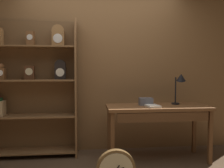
# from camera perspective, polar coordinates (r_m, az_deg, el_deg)

# --- Properties ---
(back_wood_panel) EXTENTS (4.80, 0.05, 2.60)m
(back_wood_panel) POSITION_cam_1_polar(r_m,az_deg,el_deg) (3.70, -2.67, 3.84)
(back_wood_panel) COLOR brown
(back_wood_panel) RESTS_ON ground
(bookshelf) EXTENTS (1.34, 0.33, 2.01)m
(bookshelf) POSITION_cam_1_polar(r_m,az_deg,el_deg) (3.62, -19.30, -0.54)
(bookshelf) COLOR brown
(bookshelf) RESTS_ON ground
(workbench) EXTENTS (1.42, 0.58, 0.77)m
(workbench) POSITION_cam_1_polar(r_m,az_deg,el_deg) (3.33, 11.19, -6.87)
(workbench) COLOR brown
(workbench) RESTS_ON ground
(desk_lamp) EXTENTS (0.20, 0.20, 0.47)m
(desk_lamp) POSITION_cam_1_polar(r_m,az_deg,el_deg) (3.48, 16.35, 0.66)
(desk_lamp) COLOR black
(desk_lamp) RESTS_ON workbench
(toolbox_small) EXTENTS (0.19, 0.12, 0.11)m
(toolbox_small) POSITION_cam_1_polar(r_m,az_deg,el_deg) (3.33, 8.30, -4.28)
(toolbox_small) COLOR #595960
(toolbox_small) RESTS_ON workbench
(open_repair_manual) EXTENTS (0.19, 0.24, 0.02)m
(open_repair_manual) POSITION_cam_1_polar(r_m,az_deg,el_deg) (3.21, 9.99, -5.33)
(open_repair_manual) COLOR silver
(open_repair_manual) RESTS_ON workbench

